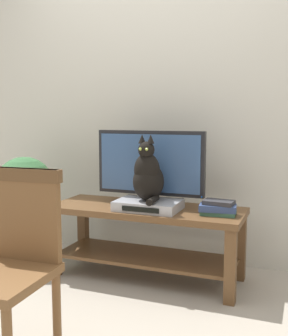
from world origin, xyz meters
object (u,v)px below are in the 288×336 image
at_px(tv_stand, 147,228).
at_px(media_box, 148,205).
at_px(cat, 148,176).
at_px(tv, 150,166).
at_px(potted_plant, 25,194).
at_px(book_stack, 218,208).
at_px(wooden_chair, 8,256).

bearing_deg(tv_stand, media_box, -60.71).
relative_size(tv_stand, cat, 3.01).
bearing_deg(tv, potted_plant, -174.07).
distance_m(cat, book_stack, 0.52).
xyz_separation_m(tv, media_box, (0.04, -0.15, -0.25)).
xyz_separation_m(cat, potted_plant, (-1.06, 0.06, -0.21)).
bearing_deg(potted_plant, media_box, -2.32).
bearing_deg(media_box, potted_plant, 177.68).
bearing_deg(tv_stand, potted_plant, -178.16).
height_order(media_box, book_stack, book_stack).
relative_size(media_box, wooden_chair, 0.47).
bearing_deg(book_stack, media_box, -177.33).
relative_size(wooden_chair, book_stack, 3.73).
relative_size(tv_stand, tv, 1.72).
bearing_deg(book_stack, wooden_chair, -119.51).
bearing_deg(book_stack, tv_stand, 174.15).
bearing_deg(tv, cat, -74.92).
height_order(tv, book_stack, tv).
distance_m(media_box, wooden_chair, 1.22).
xyz_separation_m(tv_stand, tv, (0.00, 0.07, 0.44)).
relative_size(tv_stand, media_box, 3.16).
bearing_deg(wooden_chair, cat, 79.77).
distance_m(tv, wooden_chair, 1.38).
bearing_deg(tv_stand, tv, 89.98).
xyz_separation_m(media_box, book_stack, (0.48, 0.02, 0.01)).
distance_m(cat, wooden_chair, 1.22).
distance_m(tv_stand, book_stack, 0.56).
bearing_deg(wooden_chair, book_stack, 60.49).
bearing_deg(book_stack, cat, -175.81).
distance_m(tv_stand, tv, 0.44).
distance_m(tv, potted_plant, 1.06).
xyz_separation_m(cat, wooden_chair, (-0.21, -1.19, -0.21)).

